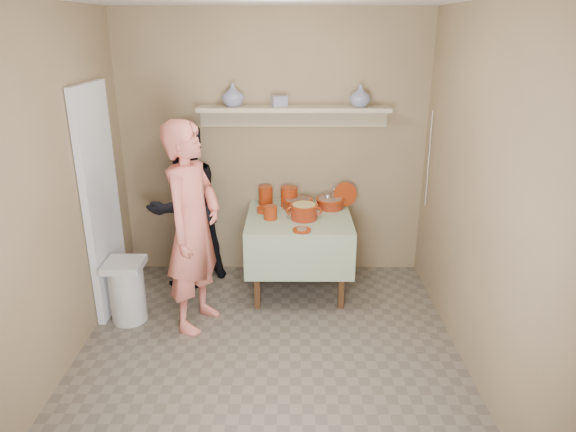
{
  "coord_description": "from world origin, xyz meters",
  "views": [
    {
      "loc": [
        0.17,
        -3.23,
        2.41
      ],
      "look_at": [
        0.15,
        0.75,
        0.95
      ],
      "focal_mm": 32.0,
      "sensor_mm": 36.0,
      "label": 1
    }
  ],
  "objects_px": {
    "person_cook": "(193,228)",
    "person_helper": "(185,206)",
    "cazuela_rice": "(304,210)",
    "serving_table": "(299,227)",
    "trash_bin": "(127,291)"
  },
  "relations": [
    {
      "from": "cazuela_rice",
      "to": "trash_bin",
      "type": "distance_m",
      "value": 1.71
    },
    {
      "from": "person_helper",
      "to": "cazuela_rice",
      "type": "height_order",
      "value": "person_helper"
    },
    {
      "from": "person_helper",
      "to": "cazuela_rice",
      "type": "distance_m",
      "value": 1.16
    },
    {
      "from": "person_cook",
      "to": "cazuela_rice",
      "type": "height_order",
      "value": "person_cook"
    },
    {
      "from": "serving_table",
      "to": "cazuela_rice",
      "type": "height_order",
      "value": "cazuela_rice"
    },
    {
      "from": "cazuela_rice",
      "to": "trash_bin",
      "type": "bearing_deg",
      "value": -162.07
    },
    {
      "from": "person_cook",
      "to": "person_helper",
      "type": "relative_size",
      "value": 1.1
    },
    {
      "from": "person_cook",
      "to": "serving_table",
      "type": "relative_size",
      "value": 1.81
    },
    {
      "from": "person_helper",
      "to": "cazuela_rice",
      "type": "relative_size",
      "value": 4.84
    },
    {
      "from": "person_helper",
      "to": "serving_table",
      "type": "distance_m",
      "value": 1.11
    },
    {
      "from": "cazuela_rice",
      "to": "serving_table",
      "type": "bearing_deg",
      "value": 114.87
    },
    {
      "from": "person_cook",
      "to": "serving_table",
      "type": "bearing_deg",
      "value": -35.03
    },
    {
      "from": "person_cook",
      "to": "person_helper",
      "type": "distance_m",
      "value": 0.81
    },
    {
      "from": "person_helper",
      "to": "trash_bin",
      "type": "bearing_deg",
      "value": 17.57
    },
    {
      "from": "person_helper",
      "to": "serving_table",
      "type": "xyz_separation_m",
      "value": [
        1.09,
        -0.15,
        -0.16
      ]
    }
  ]
}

